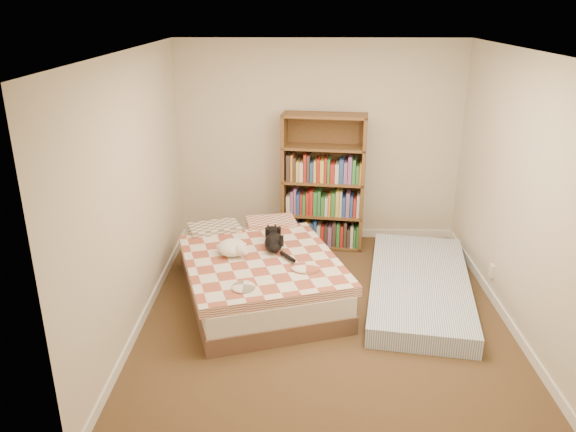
{
  "coord_description": "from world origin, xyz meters",
  "views": [
    {
      "loc": [
        -0.27,
        -4.82,
        2.87
      ],
      "look_at": [
        -0.36,
        0.3,
        0.93
      ],
      "focal_mm": 35.0,
      "sensor_mm": 36.0,
      "label": 1
    }
  ],
  "objects_px": {
    "bookshelf": "(323,200)",
    "black_cat": "(274,241)",
    "floor_mattress": "(419,286)",
    "bed": "(259,272)",
    "white_dog": "(233,248)"
  },
  "relations": [
    {
      "from": "bookshelf",
      "to": "black_cat",
      "type": "relative_size",
      "value": 2.27
    },
    {
      "from": "floor_mattress",
      "to": "black_cat",
      "type": "distance_m",
      "value": 1.59
    },
    {
      "from": "floor_mattress",
      "to": "bed",
      "type": "bearing_deg",
      "value": -170.0
    },
    {
      "from": "bed",
      "to": "black_cat",
      "type": "distance_m",
      "value": 0.37
    },
    {
      "from": "bookshelf",
      "to": "white_dog",
      "type": "xyz_separation_m",
      "value": [
        -0.96,
        -1.4,
        -0.04
      ]
    },
    {
      "from": "black_cat",
      "to": "white_dog",
      "type": "distance_m",
      "value": 0.46
    },
    {
      "from": "bookshelf",
      "to": "white_dog",
      "type": "bearing_deg",
      "value": -116.96
    },
    {
      "from": "bookshelf",
      "to": "black_cat",
      "type": "distance_m",
      "value": 1.32
    },
    {
      "from": "floor_mattress",
      "to": "black_cat",
      "type": "relative_size",
      "value": 3.03
    },
    {
      "from": "bed",
      "to": "floor_mattress",
      "type": "relative_size",
      "value": 1.05
    },
    {
      "from": "floor_mattress",
      "to": "white_dog",
      "type": "distance_m",
      "value": 1.99
    },
    {
      "from": "floor_mattress",
      "to": "white_dog",
      "type": "xyz_separation_m",
      "value": [
        -1.94,
        -0.09,
        0.46
      ]
    },
    {
      "from": "bed",
      "to": "black_cat",
      "type": "height_order",
      "value": "black_cat"
    },
    {
      "from": "bookshelf",
      "to": "floor_mattress",
      "type": "relative_size",
      "value": 0.75
    },
    {
      "from": "bed",
      "to": "white_dog",
      "type": "bearing_deg",
      "value": -178.83
    }
  ]
}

